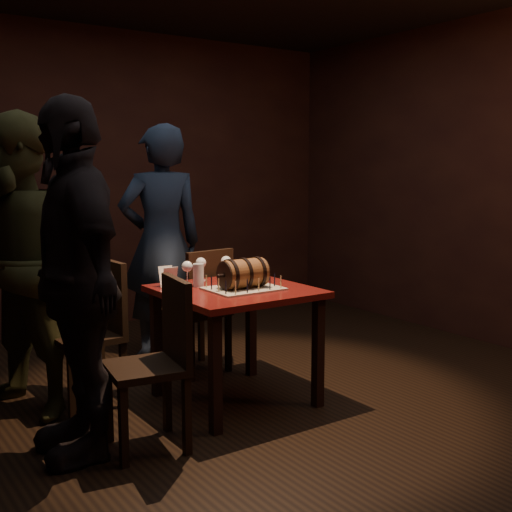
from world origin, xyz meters
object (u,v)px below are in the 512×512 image
object	(u,v)px
chair_left_rear	(97,325)
chair_left_front	(160,353)
person_left_front	(75,279)
pub_table	(235,305)
chair_back	(202,304)
person_left_rear	(19,267)
barrel_cake	(243,273)
wine_glass_mid	(201,264)
wine_glass_left	(187,268)
person_back	(161,243)
wine_glass_right	(226,262)
pint_of_ale	(198,276)

from	to	relation	value
chair_left_rear	chair_left_front	world-z (taller)	same
chair_left_rear	person_left_front	xyz separation A→B (m)	(-0.34, -0.63, 0.42)
pub_table	person_left_front	world-z (taller)	person_left_front
chair_back	person_left_rear	bearing A→B (deg)	-176.44
barrel_cake	person_left_front	xyz separation A→B (m)	(-1.11, -0.10, 0.09)
wine_glass_mid	person_left_front	world-z (taller)	person_left_front
chair_left_rear	pub_table	bearing A→B (deg)	-31.87
wine_glass_mid	pub_table	bearing A→B (deg)	-82.85
barrel_cake	pub_table	bearing A→B (deg)	107.79
wine_glass_left	person_back	world-z (taller)	person_back
pub_table	wine_glass_right	distance (m)	0.42
wine_glass_right	chair_left_rear	world-z (taller)	chair_left_rear
chair_left_front	person_left_rear	distance (m)	1.08
chair_left_front	person_back	size ratio (longest dim) A/B	0.50
pub_table	barrel_cake	bearing A→B (deg)	-72.21
pint_of_ale	chair_left_rear	size ratio (longest dim) A/B	0.16
wine_glass_left	pint_of_ale	size ratio (longest dim) A/B	1.07
barrel_cake	person_left_rear	bearing A→B (deg)	153.76
pint_of_ale	chair_left_rear	bearing A→B (deg)	154.69
wine_glass_mid	wine_glass_right	size ratio (longest dim) A/B	1.00
wine_glass_left	chair_back	size ratio (longest dim) A/B	0.17
pub_table	person_left_rear	size ratio (longest dim) A/B	0.49
wine_glass_mid	chair_back	xyz separation A→B (m)	(0.15, 0.26, -0.34)
wine_glass_mid	chair_left_rear	xyz separation A→B (m)	(-0.70, 0.11, -0.34)
wine_glass_left	wine_glass_mid	world-z (taller)	same
barrel_cake	wine_glass_mid	size ratio (longest dim) A/B	2.14
pub_table	barrel_cake	world-z (taller)	barrel_cake
chair_back	chair_left_rear	distance (m)	0.87
person_back	person_left_rear	distance (m)	1.41
pub_table	wine_glass_right	bearing A→B (deg)	67.42
wine_glass_left	person_left_rear	distance (m)	1.03
wine_glass_mid	chair_left_rear	bearing A→B (deg)	171.46
barrel_cake	wine_glass_right	xyz separation A→B (m)	(0.12, 0.39, 0.01)
wine_glass_mid	chair_left_front	size ratio (longest dim) A/B	0.17
wine_glass_left	wine_glass_right	world-z (taller)	same
chair_left_front	chair_left_rear	bearing A→B (deg)	93.17
chair_left_rear	wine_glass_mid	bearing A→B (deg)	-8.54
pub_table	person_back	distance (m)	1.21
person_back	wine_glass_left	bearing A→B (deg)	84.04
chair_back	person_left_rear	world-z (taller)	person_left_rear
wine_glass_right	chair_left_rear	xyz separation A→B (m)	(-0.89, 0.14, -0.35)
barrel_cake	wine_glass_left	xyz separation A→B (m)	(-0.22, 0.34, 0.01)
barrel_cake	wine_glass_right	bearing A→B (deg)	73.64
wine_glass_left	chair_left_front	size ratio (longest dim) A/B	0.17
chair_left_rear	wine_glass_right	bearing A→B (deg)	-8.86
chair_back	chair_left_rear	size ratio (longest dim) A/B	1.00
wine_glass_right	person_left_front	world-z (taller)	person_left_front
person_back	person_left_front	size ratio (longest dim) A/B	0.98
wine_glass_left	wine_glass_right	bearing A→B (deg)	9.26
pub_table	person_left_front	xyz separation A→B (m)	(-1.09, -0.17, 0.30)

